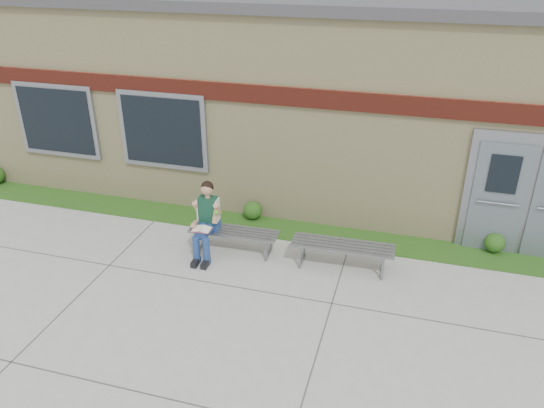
% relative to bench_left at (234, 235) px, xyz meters
% --- Properties ---
extents(ground, '(80.00, 80.00, 0.00)m').
position_rel_bench_left_xyz_m(ground, '(1.03, -1.59, -0.33)').
color(ground, '#9E9E99').
rests_on(ground, ground).
extents(grass_strip, '(16.00, 0.80, 0.02)m').
position_rel_bench_left_xyz_m(grass_strip, '(1.03, 1.01, -0.32)').
color(grass_strip, '#134713').
rests_on(grass_strip, ground).
extents(school_building, '(16.20, 6.22, 4.20)m').
position_rel_bench_left_xyz_m(school_building, '(1.03, 4.40, 1.77)').
color(school_building, beige).
rests_on(school_building, ground).
extents(bench_left, '(1.65, 0.50, 0.43)m').
position_rel_bench_left_xyz_m(bench_left, '(0.00, 0.00, 0.00)').
color(bench_left, slate).
rests_on(bench_left, ground).
extents(bench_right, '(1.79, 0.54, 0.46)m').
position_rel_bench_left_xyz_m(bench_right, '(2.00, 0.00, 0.03)').
color(bench_right, slate).
rests_on(bench_right, ground).
extents(girl, '(0.52, 0.86, 1.38)m').
position_rel_bench_left_xyz_m(girl, '(-0.44, -0.21, 0.37)').
color(girl, navy).
rests_on(girl, ground).
extents(shrub_mid, '(0.38, 0.38, 0.38)m').
position_rel_bench_left_xyz_m(shrub_mid, '(-0.05, 1.26, -0.12)').
color(shrub_mid, '#134713').
rests_on(shrub_mid, grass_strip).
extents(shrub_east, '(0.37, 0.37, 0.37)m').
position_rel_bench_left_xyz_m(shrub_east, '(4.62, 1.26, -0.12)').
color(shrub_east, '#134713').
rests_on(shrub_east, grass_strip).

